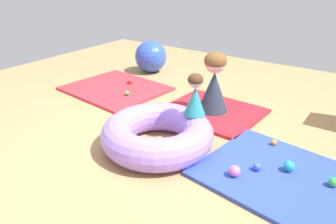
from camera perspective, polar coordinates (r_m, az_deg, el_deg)
ground_plane at (r=3.64m, az=-3.48°, el=-5.52°), size 8.00×8.00×0.00m
gym_mat_near_right at (r=5.24m, az=-9.24°, el=4.10°), size 1.58×1.40×0.04m
gym_mat_near_left at (r=3.27m, az=18.49°, el=-10.35°), size 1.47×1.37×0.04m
gym_mat_front at (r=4.40m, az=7.82°, el=0.10°), size 1.29×1.13×0.04m
inflatable_cushion at (r=3.48m, az=-1.89°, el=-3.88°), size 1.21×1.21×0.34m
child_in_teal at (r=3.46m, az=4.78°, el=3.05°), size 0.29×0.29×0.46m
adult_seated at (r=4.25m, az=8.13°, el=5.10°), size 0.49×0.49×0.79m
play_ball_green at (r=4.87m, az=-7.24°, el=3.31°), size 0.07×0.07×0.07m
play_ball_orange at (r=3.69m, az=18.17°, el=-5.12°), size 0.06×0.06×0.06m
play_ball_red at (r=5.36m, az=-6.69°, el=5.43°), size 0.09×0.09×0.09m
play_ball_yellow at (r=4.03m, az=6.34°, el=-1.32°), size 0.07×0.07×0.07m
play_ball_blue at (r=3.22m, az=15.42°, el=-9.29°), size 0.08×0.08×0.08m
play_ball_pink at (r=3.08m, az=11.67°, el=-10.16°), size 0.11×0.11×0.11m
play_ball_teal at (r=3.29m, az=20.58°, el=-8.96°), size 0.10×0.10×0.10m
play_ball_green_second at (r=3.25m, az=27.18°, el=-10.94°), size 0.09×0.09×0.09m
exercise_ball_large at (r=6.02m, az=-3.06°, el=9.76°), size 0.58×0.58×0.58m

